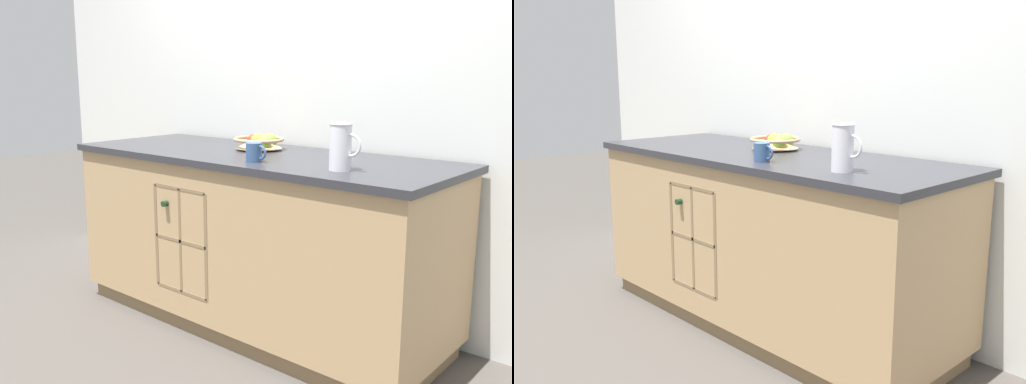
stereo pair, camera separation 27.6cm
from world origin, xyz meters
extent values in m
plane|color=#4C4742|center=(0.00, 0.00, 0.00)|extent=(14.00, 14.00, 0.00)
cube|color=silver|center=(0.00, 0.43, 1.27)|extent=(4.42, 0.06, 2.55)
cube|color=olive|center=(0.00, 0.00, 0.04)|extent=(1.96, 0.66, 0.09)
cube|color=tan|center=(0.00, 0.00, 0.49)|extent=(2.02, 0.72, 0.79)
cube|color=#2D2D33|center=(0.00, 0.00, 0.90)|extent=(2.06, 0.76, 0.03)
cube|color=olive|center=(-0.19, -0.26, 0.50)|extent=(0.36, 0.01, 0.53)
cube|color=olive|center=(-0.37, -0.31, 0.50)|extent=(0.02, 0.10, 0.53)
cube|color=olive|center=(-0.01, -0.31, 0.50)|extent=(0.02, 0.10, 0.53)
cube|color=olive|center=(-0.19, -0.31, 0.23)|extent=(0.36, 0.10, 0.02)
cube|color=olive|center=(-0.19, -0.31, 0.50)|extent=(0.36, 0.10, 0.02)
cube|color=olive|center=(-0.19, -0.31, 0.76)|extent=(0.36, 0.10, 0.02)
cube|color=olive|center=(-0.19, -0.31, 0.50)|extent=(0.02, 0.10, 0.53)
cylinder|color=#19381E|center=(-0.28, -0.20, 0.68)|extent=(0.08, 0.21, 0.08)
cylinder|color=#19381E|center=(-0.28, -0.34, 0.68)|extent=(0.03, 0.09, 0.03)
cylinder|color=tan|center=(-0.07, 0.11, 0.92)|extent=(0.12, 0.12, 0.01)
cone|color=tan|center=(-0.07, 0.11, 0.95)|extent=(0.25, 0.25, 0.05)
torus|color=tan|center=(-0.07, 0.11, 0.97)|extent=(0.27, 0.27, 0.02)
sphere|color=gold|center=(-0.08, 0.10, 0.96)|extent=(0.08, 0.08, 0.08)
sphere|color=gold|center=(-0.10, 0.18, 0.96)|extent=(0.07, 0.07, 0.07)
sphere|color=#7FA838|center=(-0.01, 0.08, 0.96)|extent=(0.08, 0.08, 0.08)
sphere|color=red|center=(-0.14, 0.14, 0.96)|extent=(0.07, 0.07, 0.07)
sphere|color=#7FA838|center=(-0.04, 0.16, 0.96)|extent=(0.08, 0.08, 0.08)
cylinder|color=white|center=(0.61, -0.17, 1.02)|extent=(0.09, 0.09, 0.20)
torus|color=white|center=(0.61, -0.17, 1.11)|extent=(0.10, 0.10, 0.01)
torus|color=white|center=(0.66, -0.17, 1.03)|extent=(0.10, 0.01, 0.10)
cylinder|color=#385684|center=(0.18, -0.22, 0.96)|extent=(0.07, 0.07, 0.09)
torus|color=#385684|center=(0.22, -0.22, 0.96)|extent=(0.07, 0.01, 0.07)
camera|label=1|loc=(1.88, -2.17, 1.31)|focal=40.00mm
camera|label=2|loc=(2.08, -1.98, 1.31)|focal=40.00mm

